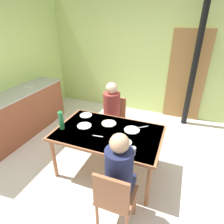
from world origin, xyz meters
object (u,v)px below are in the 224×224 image
serving_bowl_center (125,144)px  person_far_diner (111,106)px  chair_far_diner (114,117)px  chair_near_diner (115,197)px  water_bottle_green_near (61,120)px  kitchen_counter (23,112)px  dining_table (108,135)px  person_near_diner (119,169)px

serving_bowl_center → person_far_diner: bearing=121.0°
person_far_diner → serving_bowl_center: size_ratio=4.53×
chair_far_diner → chair_near_diner: bearing=110.9°
person_far_diner → water_bottle_green_near: person_far_diner is taller
kitchen_counter → person_far_diner: bearing=7.9°
kitchen_counter → chair_far_diner: (1.86, 0.39, 0.05)m
dining_table → water_bottle_green_near: bearing=-165.9°
chair_far_diner → serving_bowl_center: chair_far_diner is taller
water_bottle_green_near → person_near_diner: bearing=-26.1°
kitchen_counter → dining_table: bearing=-12.0°
chair_near_diner → serving_bowl_center: chair_near_diner is taller
dining_table → chair_near_diner: (0.41, -0.83, -0.16)m
kitchen_counter → serving_bowl_center: 2.52m
person_far_diner → person_near_diner: bearing=114.6°
kitchen_counter → serving_bowl_center: bearing=-15.3°
water_bottle_green_near → kitchen_counter: bearing=156.7°
kitchen_counter → dining_table: 2.14m
kitchen_counter → person_far_diner: size_ratio=2.54×
kitchen_counter → water_bottle_green_near: size_ratio=6.33×
chair_near_diner → serving_bowl_center: size_ratio=5.12×
chair_near_diner → chair_far_diner: bearing=110.9°
kitchen_counter → chair_far_diner: 1.90m
chair_far_diner → serving_bowl_center: size_ratio=5.12×
dining_table → water_bottle_green_near: size_ratio=4.98×
water_bottle_green_near → person_far_diner: bearing=62.9°
person_far_diner → dining_table: bearing=107.9°
serving_bowl_center → chair_far_diner: bearing=117.6°
person_far_diner → water_bottle_green_near: size_ratio=2.49×
chair_near_diner → person_near_diner: size_ratio=1.13×
dining_table → person_near_diner: (0.41, -0.70, 0.12)m
serving_bowl_center → kitchen_counter: bearing=164.7°
chair_far_diner → water_bottle_green_near: size_ratio=2.82×
chair_near_diner → chair_far_diner: size_ratio=1.00×
kitchen_counter → chair_far_diner: bearing=11.9°
person_far_diner → water_bottle_green_near: (-0.44, -0.87, 0.09)m
dining_table → chair_far_diner: size_ratio=1.77×
kitchen_counter → person_near_diner: 2.77m
dining_table → person_near_diner: size_ratio=2.00×
dining_table → water_bottle_green_near: 0.72m
chair_near_diner → kitchen_counter: bearing=152.9°
person_far_diner → serving_bowl_center: (0.55, -0.92, -0.03)m
person_near_diner → person_far_diner: size_ratio=1.00×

